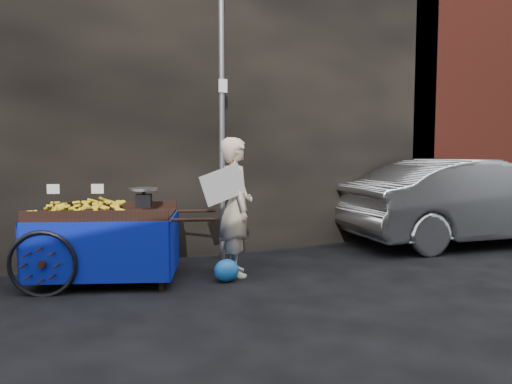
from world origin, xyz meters
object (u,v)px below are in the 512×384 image
banana_cart (101,220)px  parked_car (471,201)px  plastic_bag (226,271)px  vendor (236,207)px

banana_cart → parked_car: size_ratio=0.56×
banana_cart → plastic_bag: banana_cart is taller
vendor → parked_car: (4.25, 0.24, -0.15)m
banana_cart → parked_car: bearing=20.5°
banana_cart → vendor: vendor is taller
vendor → parked_car: bearing=-73.8°
banana_cart → plastic_bag: size_ratio=8.00×
plastic_bag → parked_car: (4.48, 0.51, 0.56)m
banana_cart → parked_car: parked_car is taller
plastic_bag → parked_car: bearing=6.5°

